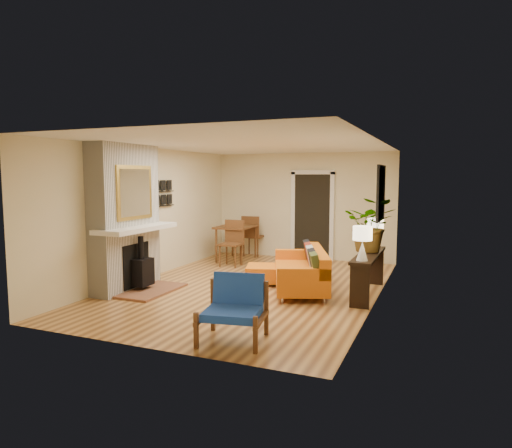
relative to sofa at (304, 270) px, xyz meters
The scene contains 10 objects.
room_shell 2.61m from the sofa, 97.88° to the left, with size 6.50×6.50×6.50m.
fireplace 3.30m from the sofa, 157.69° to the right, with size 1.09×1.68×2.60m.
sofa is the anchor object (origin of this frame).
ottoman 0.86m from the sofa, 169.51° to the left, with size 0.84×0.84×0.34m.
blue_chair 2.75m from the sofa, 91.97° to the right, with size 0.89×0.87×0.80m.
dining_table 3.13m from the sofa, 136.52° to the left, with size 0.84×1.93×1.04m.
console_table 1.15m from the sofa, ahead, with size 0.34×1.85×0.72m.
lamp_near 1.50m from the sofa, 31.24° to the right, with size 0.30×0.30×0.54m.
lamp_far 1.52m from the sofa, 32.73° to the left, with size 0.30×0.30×0.54m.
houseplant 1.42m from the sofa, 10.96° to the left, with size 0.85×0.74×0.94m, color #1E5919.
Camera 1 is at (3.22, -7.59, 2.04)m, focal length 32.00 mm.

